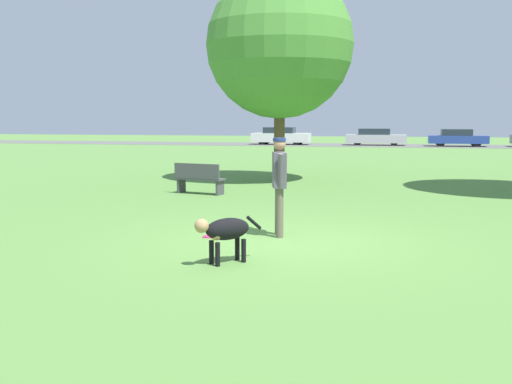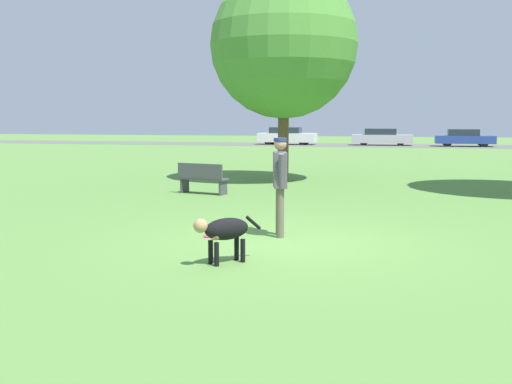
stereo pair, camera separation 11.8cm
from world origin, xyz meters
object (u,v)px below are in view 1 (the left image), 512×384
Objects in this scene: parked_car_white at (281,136)px; parked_car_silver at (376,137)px; tree_mid_center at (280,45)px; dog at (225,231)px; person at (279,178)px; parked_car_blue at (457,138)px; frisbee at (209,237)px; park_bench at (199,178)px.

parked_car_white is 7.35m from parked_car_silver.
tree_mid_center reaches higher than parked_car_silver.
dog is at bearing -82.86° from tree_mid_center.
tree_mid_center reaches higher than person.
person is 36.91m from parked_car_blue.
dog is 0.19× the size of parked_car_white.
parked_car_blue is at bearing -0.08° from parked_car_white.
frisbee is 37.49m from parked_car_blue.
parked_car_silver is 31.79m from park_bench.
parked_car_silver is at bearing -138.09° from dog.
person is 37.10m from parked_car_white.
tree_mid_center is 28.64m from parked_car_blue.
tree_mid_center is at bearing 175.77° from person.
dog is 0.19× the size of parked_car_silver.
parked_car_silver is at bearing 87.65° from frisbee.
frisbee is 0.05× the size of parked_car_white.
frisbee is at bearing -86.31° from tree_mid_center.
tree_mid_center is at bearing -106.52° from parked_car_blue.
parked_car_white reaches higher than parked_car_blue.
dog is 39.00m from parked_car_silver.
dog is 7.96m from park_bench.
person is 1.60m from frisbee.
person is 2.24m from dog.
park_bench is (-3.62, -31.58, -0.18)m from parked_car_silver.
dog is 12.03m from tree_mid_center.
parked_car_silver is 5.98m from parked_car_blue.
parked_car_white is (-6.97, 36.44, -0.36)m from person.
tree_mid_center is at bearing -97.38° from park_bench.
parked_car_blue is (7.49, 36.73, 0.63)m from frisbee.
parked_car_white is (-5.81, 36.81, 0.67)m from frisbee.
person reaches higher than parked_car_white.
person is at bearing 135.15° from park_bench.
person reaches higher than parked_car_blue.
parked_car_blue reaches higher than park_bench.
parked_car_white is (-6.61, 38.58, 0.20)m from dog.
frisbee is at bearing -80.78° from parked_car_white.
tree_mid_center is 1.48× the size of parked_car_silver.
parked_car_white is at bearing 179.72° from parked_car_blue.
person is 7.52× the size of frisbee.
dog is at bearing 124.76° from park_bench.
parked_car_silver is (0.36, 36.86, -0.40)m from person.
person reaches higher than park_bench.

